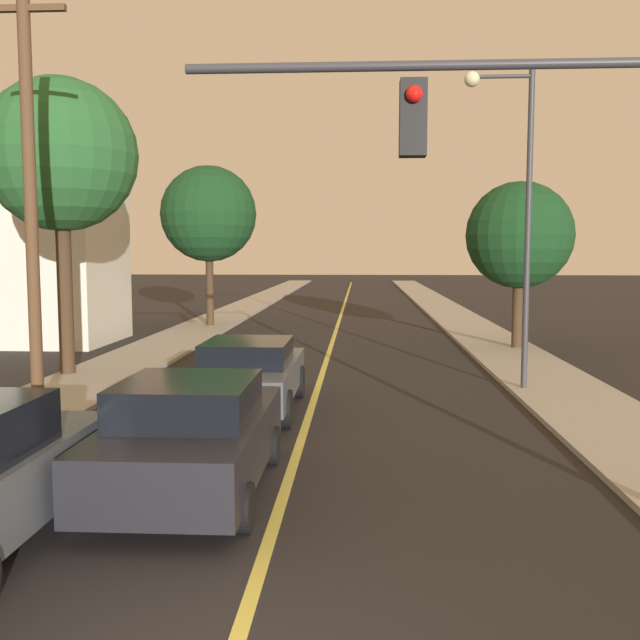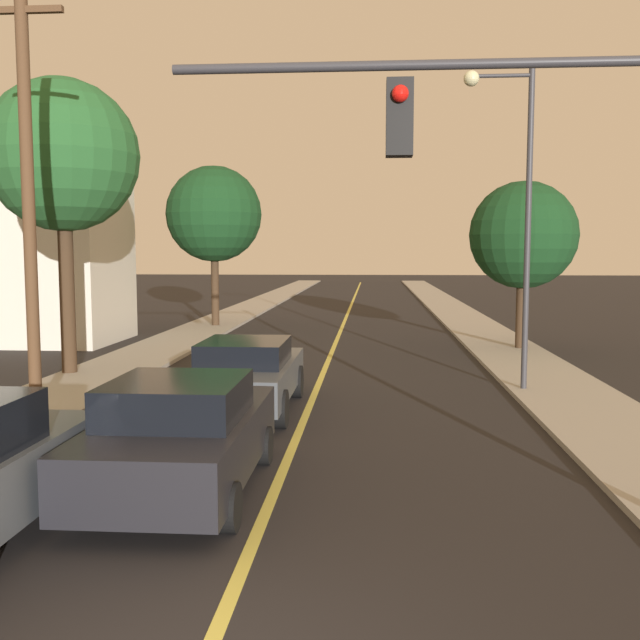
% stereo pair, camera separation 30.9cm
% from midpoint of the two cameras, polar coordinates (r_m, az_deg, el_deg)
% --- Properties ---
extents(road_surface, '(9.21, 80.00, 0.01)m').
position_cam_midpoint_polar(road_surface, '(41.13, 1.60, 0.80)').
color(road_surface, black).
rests_on(road_surface, ground).
extents(sidewalk_left, '(2.50, 80.00, 0.12)m').
position_cam_midpoint_polar(sidewalk_left, '(41.70, -6.47, 0.90)').
color(sidewalk_left, '#9E998E').
rests_on(sidewalk_left, ground).
extents(sidewalk_right, '(2.50, 80.00, 0.12)m').
position_cam_midpoint_polar(sidewalk_right, '(41.37, 9.73, 0.82)').
color(sidewalk_right, '#9E998E').
rests_on(sidewalk_right, ground).
extents(car_near_lane_front, '(2.12, 4.42, 1.63)m').
position_cam_midpoint_polar(car_near_lane_front, '(10.16, -11.17, -9.08)').
color(car_near_lane_front, black).
rests_on(car_near_lane_front, ground).
extents(car_near_lane_second, '(2.07, 4.66, 1.53)m').
position_cam_midpoint_polar(car_near_lane_second, '(15.08, -6.29, -4.28)').
color(car_near_lane_second, '#474C51').
rests_on(car_near_lane_second, ground).
extents(traffic_signal_mast, '(6.17, 0.42, 5.68)m').
position_cam_midpoint_polar(traffic_signal_mast, '(9.03, 17.90, 9.84)').
color(traffic_signal_mast, '#333338').
rests_on(traffic_signal_mast, ground).
extents(streetlamp_right, '(1.62, 0.36, 7.41)m').
position_cam_midpoint_polar(streetlamp_right, '(17.44, 14.74, 10.13)').
color(streetlamp_right, '#333338').
rests_on(streetlamp_right, ground).
extents(utility_pole_left, '(1.60, 0.24, 8.31)m').
position_cam_midpoint_polar(utility_pole_left, '(14.78, -22.73, 9.26)').
color(utility_pole_left, '#513823').
rests_on(utility_pole_left, ground).
extents(tree_left_near, '(4.18, 4.18, 6.98)m').
position_cam_midpoint_polar(tree_left_near, '(31.82, -9.17, 8.35)').
color(tree_left_near, '#3D2B1C').
rests_on(tree_left_near, ground).
extents(tree_left_far, '(3.99, 3.99, 7.75)m').
position_cam_midpoint_polar(tree_left_far, '(20.28, -20.47, 12.18)').
color(tree_left_far, '#3D2B1C').
rests_on(tree_left_far, ground).
extents(tree_right_near, '(3.59, 3.59, 5.59)m').
position_cam_midpoint_polar(tree_right_near, '(24.94, 15.32, 6.54)').
color(tree_right_near, '#3D2B1C').
rests_on(tree_right_near, ground).
extents(domed_building_left, '(4.64, 4.64, 9.44)m').
position_cam_midpoint_polar(domed_building_left, '(28.15, -21.30, 7.50)').
color(domed_building_left, beige).
rests_on(domed_building_left, ground).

